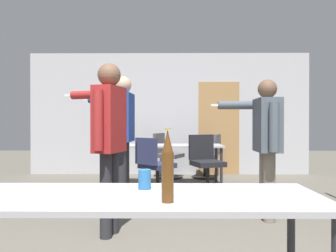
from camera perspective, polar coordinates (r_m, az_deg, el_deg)
The scene contains 12 objects.
back_wall at distance 7.31m, azimuth 0.44°, elevation 2.08°, with size 6.19×0.12×2.69m.
conference_table_near at distance 1.87m, azimuth -7.55°, elevation -13.71°, with size 2.16×0.70×0.74m.
conference_table_far at distance 5.98m, azimuth 0.70°, elevation -3.96°, with size 1.82×0.75×0.74m.
person_center_tall at distance 4.01m, azimuth 16.70°, elevation -1.63°, with size 0.76×0.67×1.65m.
person_left_plaid at distance 4.72m, azimuth -8.00°, elevation -0.06°, with size 0.81×0.71×1.80m.
person_near_casual at distance 3.35m, azimuth -10.40°, elevation -0.67°, with size 0.73×0.70×1.74m.
office_chair_far_right at distance 6.85m, azimuth -0.21°, elevation -5.40°, with size 0.66×0.63×0.92m.
office_chair_far_left at distance 5.44m, azimuth 6.59°, elevation -6.80°, with size 0.59×0.64×0.94m.
office_chair_side_rolled at distance 6.84m, azimuth 7.05°, elevation -5.52°, with size 0.64×0.60×0.91m.
office_chair_mid_tucked at distance 5.32m, azimuth -2.42°, elevation -7.27°, with size 0.68×0.69×0.90m.
beer_bottle at distance 1.64m, azimuth -0.06°, elevation -7.20°, with size 0.06×0.06×0.37m.
drink_cup at distance 1.99m, azimuth -4.10°, elevation -9.24°, with size 0.08×0.08×0.12m.
Camera 1 is at (0.04, -1.50, 1.13)m, focal length 35.00 mm.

